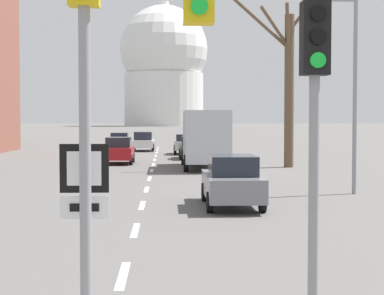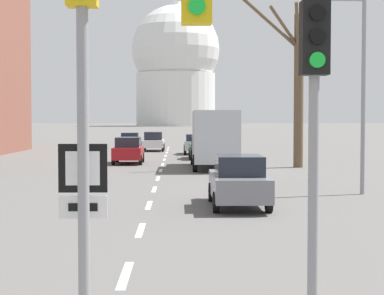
% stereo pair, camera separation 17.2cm
% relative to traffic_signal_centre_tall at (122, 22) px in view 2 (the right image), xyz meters
% --- Properties ---
extents(lane_stripe_1, '(0.16, 2.00, 0.01)m').
position_rel_traffic_signal_centre_tall_xyz_m(lane_stripe_1, '(-0.25, 3.36, -3.84)').
color(lane_stripe_1, silver).
rests_on(lane_stripe_1, ground_plane).
extents(lane_stripe_2, '(0.16, 2.00, 0.01)m').
position_rel_traffic_signal_centre_tall_xyz_m(lane_stripe_2, '(-0.25, 7.86, -3.84)').
color(lane_stripe_2, silver).
rests_on(lane_stripe_2, ground_plane).
extents(lane_stripe_3, '(0.16, 2.00, 0.01)m').
position_rel_traffic_signal_centre_tall_xyz_m(lane_stripe_3, '(-0.25, 12.36, -3.84)').
color(lane_stripe_3, silver).
rests_on(lane_stripe_3, ground_plane).
extents(lane_stripe_4, '(0.16, 2.00, 0.01)m').
position_rel_traffic_signal_centre_tall_xyz_m(lane_stripe_4, '(-0.25, 16.86, -3.84)').
color(lane_stripe_4, silver).
rests_on(lane_stripe_4, ground_plane).
extents(lane_stripe_5, '(0.16, 2.00, 0.01)m').
position_rel_traffic_signal_centre_tall_xyz_m(lane_stripe_5, '(-0.25, 21.36, -3.84)').
color(lane_stripe_5, silver).
rests_on(lane_stripe_5, ground_plane).
extents(lane_stripe_6, '(0.16, 2.00, 0.01)m').
position_rel_traffic_signal_centre_tall_xyz_m(lane_stripe_6, '(-0.25, 25.86, -3.84)').
color(lane_stripe_6, silver).
rests_on(lane_stripe_6, ground_plane).
extents(lane_stripe_7, '(0.16, 2.00, 0.01)m').
position_rel_traffic_signal_centre_tall_xyz_m(lane_stripe_7, '(-0.25, 30.36, -3.84)').
color(lane_stripe_7, silver).
rests_on(lane_stripe_7, ground_plane).
extents(lane_stripe_8, '(0.16, 2.00, 0.01)m').
position_rel_traffic_signal_centre_tall_xyz_m(lane_stripe_8, '(-0.25, 34.86, -3.84)').
color(lane_stripe_8, silver).
rests_on(lane_stripe_8, ground_plane).
extents(lane_stripe_9, '(0.16, 2.00, 0.01)m').
position_rel_traffic_signal_centre_tall_xyz_m(lane_stripe_9, '(-0.25, 39.36, -3.84)').
color(lane_stripe_9, silver).
rests_on(lane_stripe_9, ground_plane).
extents(lane_stripe_10, '(0.16, 2.00, 0.01)m').
position_rel_traffic_signal_centre_tall_xyz_m(lane_stripe_10, '(-0.25, 43.86, -3.84)').
color(lane_stripe_10, silver).
rests_on(lane_stripe_10, ground_plane).
extents(lane_stripe_11, '(0.16, 2.00, 0.01)m').
position_rel_traffic_signal_centre_tall_xyz_m(lane_stripe_11, '(-0.25, 48.36, -3.84)').
color(lane_stripe_11, silver).
rests_on(lane_stripe_11, ground_plane).
extents(lane_stripe_12, '(0.16, 2.00, 0.01)m').
position_rel_traffic_signal_centre_tall_xyz_m(lane_stripe_12, '(-0.25, 52.86, -3.84)').
color(lane_stripe_12, silver).
rests_on(lane_stripe_12, ground_plane).
extents(traffic_signal_centre_tall, '(1.71, 0.34, 5.08)m').
position_rel_traffic_signal_centre_tall_xyz_m(traffic_signal_centre_tall, '(0.00, 0.00, 0.00)').
color(traffic_signal_centre_tall, gray).
rests_on(traffic_signal_centre_tall, ground_plane).
extents(traffic_signal_near_right, '(0.36, 0.34, 4.33)m').
position_rel_traffic_signal_centre_tall_xyz_m(traffic_signal_near_right, '(2.44, 0.71, -0.80)').
color(traffic_signal_near_right, gray).
rests_on(traffic_signal_near_right, ground_plane).
extents(route_sign_post, '(0.60, 0.08, 2.45)m').
position_rel_traffic_signal_centre_tall_xyz_m(route_sign_post, '(-0.51, 0.26, -2.18)').
color(route_sign_post, gray).
rests_on(route_sign_post, ground_plane).
extents(street_lamp_right, '(2.00, 0.36, 7.03)m').
position_rel_traffic_signal_centre_tall_xyz_m(street_lamp_right, '(6.89, 15.14, 0.55)').
color(street_lamp_right, gray).
rests_on(street_lamp_right, ground_plane).
extents(sedan_near_left, '(1.77, 3.83, 1.61)m').
position_rel_traffic_signal_centre_tall_xyz_m(sedan_near_left, '(-2.34, 31.04, -3.04)').
color(sedan_near_left, maroon).
rests_on(sedan_near_left, ground_plane).
extents(sedan_near_right, '(1.71, 4.13, 1.59)m').
position_rel_traffic_signal_centre_tall_xyz_m(sedan_near_right, '(2.52, 11.93, -3.04)').
color(sedan_near_right, slate).
rests_on(sedan_near_right, ground_plane).
extents(sedan_mid_centre, '(1.75, 3.96, 1.54)m').
position_rel_traffic_signal_centre_tall_xyz_m(sedan_mid_centre, '(1.98, 41.44, -3.04)').
color(sedan_mid_centre, '#B7B7BC').
rests_on(sedan_mid_centre, ground_plane).
extents(sedan_far_left, '(1.81, 4.40, 1.61)m').
position_rel_traffic_signal_centre_tall_xyz_m(sedan_far_left, '(-1.41, 46.54, -3.03)').
color(sedan_far_left, silver).
rests_on(sedan_far_left, ground_plane).
extents(sedan_far_right, '(1.71, 4.17, 1.53)m').
position_rel_traffic_signal_centre_tall_xyz_m(sedan_far_right, '(2.25, 35.73, -3.06)').
color(sedan_far_right, '#2D4C33').
rests_on(sedan_far_right, ground_plane).
extents(sedan_distant_centre, '(1.86, 4.22, 1.46)m').
position_rel_traffic_signal_centre_tall_xyz_m(sedan_distant_centre, '(-3.69, 50.83, -3.10)').
color(sedan_distant_centre, navy).
rests_on(sedan_distant_centre, ground_plane).
extents(delivery_truck, '(2.44, 7.20, 3.14)m').
position_rel_traffic_signal_centre_tall_xyz_m(delivery_truck, '(2.63, 27.25, -2.14)').
color(delivery_truck, '#333842').
rests_on(delivery_truck, ground_plane).
extents(bare_tree_right_near, '(5.46, 2.04, 9.95)m').
position_rel_traffic_signal_centre_tall_xyz_m(bare_tree_right_near, '(7.26, 27.83, 1.02)').
color(bare_tree_right_near, brown).
rests_on(bare_tree_right_near, ground_plane).
extents(capitol_dome, '(33.72, 33.72, 47.62)m').
position_rel_traffic_signal_centre_tall_xyz_m(capitol_dome, '(-0.25, 240.20, 19.35)').
color(capitol_dome, silver).
rests_on(capitol_dome, ground_plane).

